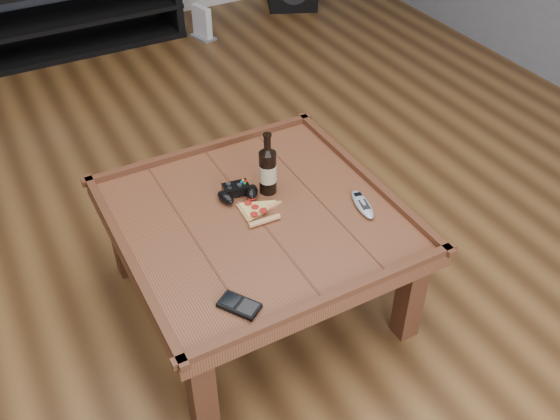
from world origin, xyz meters
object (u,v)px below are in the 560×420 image
media_console (76,12)px  smartphone (239,305)px  beer_bottle (268,169)px  remote_control (363,204)px  game_controller (238,192)px  coffee_table (257,228)px  pizza_slice (256,211)px  game_console (202,24)px

media_console → smartphone: size_ratio=9.55×
beer_bottle → remote_control: beer_bottle is taller
beer_bottle → game_controller: size_ratio=1.48×
game_controller → coffee_table: bearing=-76.0°
beer_bottle → pizza_slice: (-0.10, -0.09, -0.10)m
coffee_table → media_console: 2.75m
media_console → coffee_table: bearing=-90.0°
beer_bottle → pizza_slice: 0.17m
beer_bottle → pizza_slice: size_ratio=1.16×
media_console → game_console: 0.86m
game_console → beer_bottle: bearing=-121.4°
beer_bottle → remote_control: size_ratio=1.43×
coffee_table → media_console: bearing=90.0°
coffee_table → remote_control: same height
beer_bottle → smartphone: bearing=-126.3°
game_controller → smartphone: (-0.24, -0.50, -0.01)m
pizza_slice → remote_control: remote_control is taller
smartphone → game_controller: bearing=31.6°
game_controller → smartphone: game_controller is taller
beer_bottle → game_controller: beer_bottle is taller
pizza_slice → game_console: size_ratio=0.95×
game_controller → smartphone: bearing=-106.3°
pizza_slice → smartphone: (-0.26, -0.39, 0.00)m
pizza_slice → smartphone: bearing=-121.0°
game_console → media_console: bearing=144.6°
game_controller → game_console: 2.48m
media_console → game_console: bearing=-20.5°
coffee_table → beer_bottle: size_ratio=3.99×
pizza_slice → game_console: 2.58m
game_controller → smartphone: 0.56m
pizza_slice → smartphone: 0.46m
coffee_table → game_controller: size_ratio=5.92×
beer_bottle → smartphone: beer_bottle is taller
beer_bottle → smartphone: (-0.35, -0.48, -0.10)m
remote_control → game_console: (0.43, 2.60, -0.36)m
pizza_slice → game_console: pizza_slice is taller
coffee_table → game_console: coffee_table is taller
beer_bottle → game_controller: bearing=168.7°
media_console → remote_control: (0.37, -2.89, 0.22)m
game_controller → pizza_slice: size_ratio=0.78×
coffee_table → smartphone: 0.45m
beer_bottle → coffee_table: bearing=-133.7°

